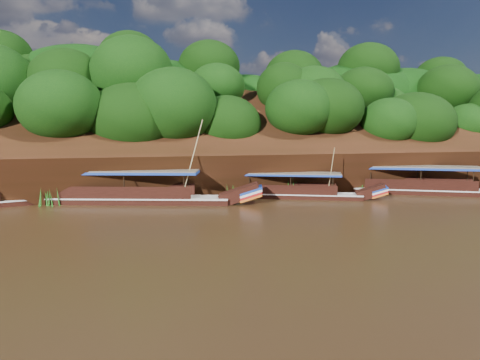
% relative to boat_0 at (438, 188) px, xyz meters
% --- Properties ---
extents(ground, '(160.00, 160.00, 0.00)m').
position_rel_boat_0_xyz_m(ground, '(-13.53, -7.16, -0.57)').
color(ground, black).
rests_on(ground, ground).
extents(riverbank, '(120.00, 30.06, 19.40)m').
position_rel_boat_0_xyz_m(riverbank, '(-13.54, 15.56, 1.32)').
color(riverbank, black).
rests_on(riverbank, ground).
extents(boat_0, '(14.85, 8.84, 6.43)m').
position_rel_boat_0_xyz_m(boat_0, '(0.00, 0.00, 0.00)').
color(boat_0, black).
rests_on(boat_0, ground).
extents(boat_1, '(12.34, 6.44, 4.77)m').
position_rel_boat_0_xyz_m(boat_1, '(-12.32, 0.81, -0.08)').
color(boat_1, black).
rests_on(boat_1, ground).
extents(boat_2, '(16.87, 6.76, 7.13)m').
position_rel_boat_0_xyz_m(boat_2, '(-25.39, 1.46, 0.03)').
color(boat_2, black).
rests_on(boat_2, ground).
extents(reeds, '(50.47, 2.30, 2.20)m').
position_rel_boat_0_xyz_m(reeds, '(-15.23, 2.52, 0.32)').
color(reeds, '#226A1A').
rests_on(reeds, ground).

